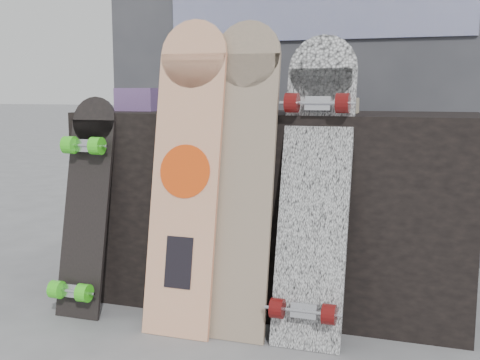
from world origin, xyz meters
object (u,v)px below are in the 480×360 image
(longboard_celtic, at_px, (241,169))
(longboard_cascadia, at_px, (315,184))
(skateboard_dark, at_px, (84,204))
(vendor_table, at_px, (275,207))
(longboard_geisha, at_px, (186,167))

(longboard_celtic, height_order, longboard_cascadia, longboard_celtic)
(longboard_cascadia, height_order, skateboard_dark, longboard_cascadia)
(vendor_table, height_order, longboard_geisha, longboard_geisha)
(longboard_celtic, bearing_deg, vendor_table, 85.96)
(vendor_table, height_order, longboard_cascadia, longboard_cascadia)
(skateboard_dark, bearing_deg, longboard_cascadia, 2.70)
(longboard_geisha, xyz_separation_m, skateboard_dark, (-0.44, 0.00, -0.17))
(longboard_geisha, height_order, skateboard_dark, longboard_geisha)
(vendor_table, xyz_separation_m, skateboard_dark, (-0.67, -0.40, 0.04))
(vendor_table, bearing_deg, longboard_cascadia, -55.49)
(longboard_celtic, height_order, skateboard_dark, longboard_celtic)
(longboard_cascadia, xyz_separation_m, skateboard_dark, (-0.92, -0.04, -0.12))
(longboard_celtic, distance_m, skateboard_dark, 0.67)
(vendor_table, relative_size, longboard_geisha, 1.38)
(vendor_table, relative_size, longboard_celtic, 1.40)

